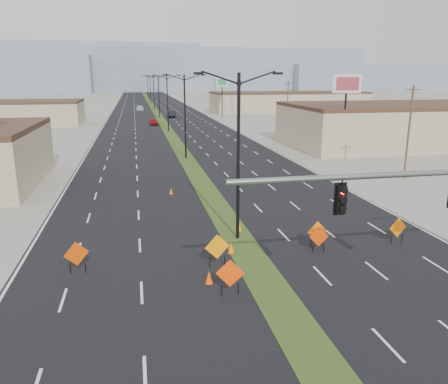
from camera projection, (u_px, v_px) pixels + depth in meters
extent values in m
plane|color=gray|center=(313.00, 355.00, 15.83)|extent=(600.00, 600.00, 0.00)
cube|color=black|center=(159.00, 116.00, 110.58)|extent=(25.00, 400.00, 0.02)
cube|color=#2A3F16|center=(159.00, 116.00, 110.58)|extent=(2.00, 400.00, 0.04)
cube|color=tan|center=(6.00, 114.00, 89.67)|extent=(30.00, 14.00, 4.50)
cube|color=tan|center=(411.00, 126.00, 64.26)|extent=(36.00, 18.00, 5.50)
cube|color=tan|center=(288.00, 102.00, 126.67)|extent=(44.00, 16.00, 5.00)
cube|color=gray|center=(200.00, 70.00, 304.11)|extent=(220.00, 50.00, 28.00)
cube|color=gray|center=(389.00, 77.00, 322.67)|extent=(160.00, 50.00, 18.00)
cube|color=gray|center=(98.00, 67.00, 309.17)|extent=(140.00, 50.00, 32.00)
cylinder|color=slate|center=(425.00, 173.00, 17.16)|extent=(16.00, 0.24, 0.24)
cube|color=black|center=(341.00, 200.00, 16.71)|extent=(0.50, 0.28, 1.30)
sphere|color=#FF0C05|center=(344.00, 192.00, 16.47)|extent=(0.22, 0.22, 0.22)
cylinder|color=black|center=(238.00, 160.00, 25.92)|extent=(0.20, 0.20, 10.00)
cube|color=black|center=(199.00, 73.00, 24.21)|extent=(0.55, 0.24, 0.14)
cube|color=black|center=(278.00, 73.00, 25.09)|extent=(0.55, 0.24, 0.14)
cylinder|color=black|center=(185.00, 117.00, 52.45)|extent=(0.20, 0.20, 10.00)
cube|color=black|center=(164.00, 75.00, 50.74)|extent=(0.55, 0.24, 0.14)
cube|color=black|center=(203.00, 75.00, 51.62)|extent=(0.55, 0.24, 0.14)
cylinder|color=black|center=(168.00, 104.00, 78.97)|extent=(0.20, 0.20, 10.00)
cube|color=black|center=(154.00, 75.00, 77.27)|extent=(0.55, 0.24, 0.14)
cube|color=black|center=(180.00, 75.00, 78.14)|extent=(0.55, 0.24, 0.14)
cylinder|color=black|center=(159.00, 97.00, 105.50)|extent=(0.20, 0.20, 10.00)
cube|color=black|center=(148.00, 76.00, 103.79)|extent=(0.55, 0.24, 0.14)
cube|color=black|center=(168.00, 76.00, 104.67)|extent=(0.55, 0.24, 0.14)
cylinder|color=black|center=(154.00, 93.00, 132.03)|extent=(0.20, 0.20, 10.00)
cube|color=black|center=(145.00, 76.00, 130.32)|extent=(0.55, 0.24, 0.14)
cube|color=black|center=(161.00, 76.00, 131.20)|extent=(0.55, 0.24, 0.14)
cylinder|color=black|center=(150.00, 90.00, 158.56)|extent=(0.20, 0.20, 10.00)
cube|color=black|center=(143.00, 76.00, 156.85)|extent=(0.55, 0.24, 0.14)
cube|color=black|center=(156.00, 76.00, 157.73)|extent=(0.55, 0.24, 0.14)
cylinder|color=black|center=(148.00, 88.00, 185.09)|extent=(0.20, 0.20, 10.00)
cube|color=black|center=(142.00, 76.00, 183.38)|extent=(0.55, 0.24, 0.14)
cube|color=black|center=(153.00, 76.00, 184.26)|extent=(0.55, 0.24, 0.14)
cylinder|color=#4C3823|center=(409.00, 133.00, 42.19)|extent=(0.20, 0.20, 9.00)
cube|color=#4C3823|center=(413.00, 89.00, 41.13)|extent=(1.60, 0.10, 0.10)
cylinder|color=#4C3823|center=(287.00, 108.00, 75.35)|extent=(0.20, 0.20, 9.00)
cube|color=#4C3823|center=(288.00, 84.00, 74.29)|extent=(1.60, 0.10, 0.10)
cylinder|color=#4C3823|center=(240.00, 98.00, 108.51)|extent=(0.20, 0.20, 9.00)
cube|color=#4C3823|center=(240.00, 81.00, 107.45)|extent=(1.60, 0.10, 0.10)
cylinder|color=#4C3823|center=(215.00, 93.00, 141.67)|extent=(0.20, 0.20, 9.00)
cube|color=#4C3823|center=(215.00, 80.00, 140.61)|extent=(1.60, 0.10, 0.10)
imported|color=maroon|center=(154.00, 122.00, 90.71)|extent=(1.71, 4.05, 1.37)
imported|color=black|center=(172.00, 114.00, 107.50)|extent=(2.26, 4.96, 1.58)
imported|color=silver|center=(140.00, 109.00, 126.70)|extent=(2.18, 5.10, 1.47)
cube|color=#D84104|center=(76.00, 254.00, 22.14)|extent=(1.19, 0.57, 1.29)
cylinder|color=black|center=(70.00, 269.00, 22.27)|extent=(0.05, 0.05, 0.54)
cylinder|color=black|center=(85.00, 268.00, 22.42)|extent=(0.05, 0.05, 0.54)
cube|color=#FF4205|center=(230.00, 273.00, 19.87)|extent=(1.31, 0.31, 1.33)
cylinder|color=black|center=(222.00, 291.00, 20.00)|extent=(0.05, 0.05, 0.55)
cylinder|color=black|center=(238.00, 289.00, 20.15)|extent=(0.05, 0.05, 0.55)
cube|color=orange|center=(217.00, 247.00, 22.90)|extent=(1.35, 0.28, 1.36)
cylinder|color=black|center=(210.00, 262.00, 23.04)|extent=(0.05, 0.05, 0.57)
cylinder|color=black|center=(225.00, 261.00, 23.19)|extent=(0.05, 0.05, 0.57)
cube|color=#E73A04|center=(319.00, 237.00, 24.82)|extent=(1.16, 0.07, 1.15)
cylinder|color=black|center=(313.00, 249.00, 24.94)|extent=(0.05, 0.05, 0.48)
cylinder|color=black|center=(324.00, 248.00, 25.07)|extent=(0.05, 0.05, 0.48)
cube|color=#FF6D05|center=(317.00, 231.00, 25.46)|extent=(1.23, 0.18, 1.24)
cylinder|color=black|center=(311.00, 244.00, 25.59)|extent=(0.05, 0.05, 0.51)
cylinder|color=black|center=(322.00, 243.00, 25.73)|extent=(0.05, 0.05, 0.51)
cube|color=orange|center=(398.00, 228.00, 26.15)|extent=(1.21, 0.25, 1.22)
cylinder|color=black|center=(391.00, 240.00, 26.27)|extent=(0.05, 0.05, 0.51)
cylinder|color=black|center=(402.00, 239.00, 26.41)|extent=(0.05, 0.05, 0.51)
cone|color=#FF4E05|center=(209.00, 277.00, 21.21)|extent=(0.48, 0.48, 0.65)
cone|color=#FF6D05|center=(231.00, 248.00, 24.86)|extent=(0.42, 0.42, 0.65)
cone|color=orange|center=(239.00, 227.00, 28.39)|extent=(0.43, 0.43, 0.57)
cone|color=#EE5E05|center=(171.00, 191.00, 37.31)|extent=(0.39, 0.39, 0.53)
cylinder|color=black|center=(344.00, 124.00, 52.78)|extent=(0.24, 0.24, 8.30)
cube|color=white|center=(347.00, 84.00, 51.55)|extent=(3.21, 1.40, 2.18)
cube|color=#A43643|center=(348.00, 84.00, 51.36)|extent=(2.49, 0.90, 1.53)
cylinder|color=black|center=(222.00, 101.00, 107.92)|extent=(0.24, 0.24, 7.85)
cube|color=white|center=(222.00, 82.00, 106.76)|extent=(3.09, 1.09, 2.07)
cube|color=#378A5A|center=(222.00, 82.00, 106.57)|extent=(2.42, 0.65, 1.45)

